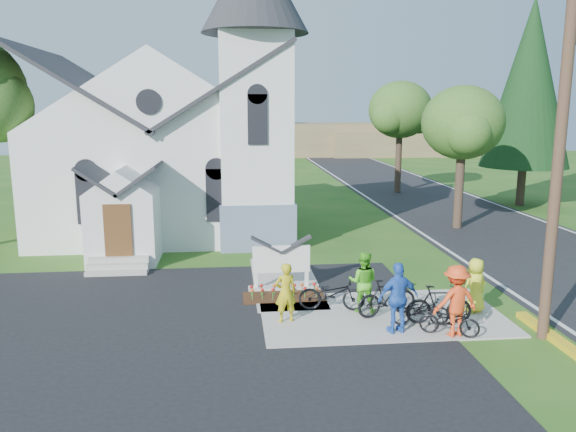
{
  "coord_description": "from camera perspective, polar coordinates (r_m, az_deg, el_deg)",
  "views": [
    {
      "loc": [
        -2.8,
        -14.67,
        5.98
      ],
      "look_at": [
        -0.79,
        5.0,
        2.14
      ],
      "focal_mm": 35.0,
      "sensor_mm": 36.0,
      "label": 1
    }
  ],
  "objects": [
    {
      "name": "church_sign",
      "position": [
        18.62,
        -0.69,
        -4.45
      ],
      "size": [
        2.2,
        0.4,
        1.7
      ],
      "color": "#9D978E",
      "rests_on": "ground"
    },
    {
      "name": "cyclist_4",
      "position": [
        17.43,
        18.49,
        -6.69
      ],
      "size": [
        0.91,
        0.73,
        1.62
      ],
      "primitive_type": "imported",
      "rotation": [
        0.0,
        0.0,
        3.45
      ],
      "color": "yellow",
      "rests_on": "sidewalk"
    },
    {
      "name": "tree_road_near",
      "position": [
        28.98,
        17.35,
        8.96
      ],
      "size": [
        4.0,
        4.0,
        7.05
      ],
      "color": "#33261C",
      "rests_on": "ground"
    },
    {
      "name": "parking_lot",
      "position": [
        14.63,
        -22.65,
        -14.01
      ],
      "size": [
        20.0,
        16.0,
        0.02
      ],
      "primitive_type": "cube",
      "color": "black",
      "rests_on": "ground"
    },
    {
      "name": "sidewalk",
      "position": [
        16.86,
        9.48,
        -9.87
      ],
      "size": [
        7.0,
        4.0,
        0.05
      ],
      "primitive_type": "cube",
      "color": "#9D978E",
      "rests_on": "ground"
    },
    {
      "name": "flower_bed",
      "position": [
        18.06,
        -0.42,
        -8.25
      ],
      "size": [
        2.6,
        1.1,
        0.07
      ],
      "primitive_type": "cube",
      "color": "#361F0E",
      "rests_on": "ground"
    },
    {
      "name": "cyclist_3",
      "position": [
        15.49,
        16.68,
        -8.23
      ],
      "size": [
        1.34,
        0.91,
        1.91
      ],
      "primitive_type": "imported",
      "rotation": [
        0.0,
        0.0,
        3.31
      ],
      "color": "#FD4A1C",
      "rests_on": "sidewalk"
    },
    {
      "name": "utility_pole",
      "position": [
        15.51,
        26.19,
        7.73
      ],
      "size": [
        3.45,
        0.28,
        10.0
      ],
      "color": "#462E23",
      "rests_on": "ground"
    },
    {
      "name": "distant_hills",
      "position": [
        71.37,
        -0.87,
        7.93
      ],
      "size": [
        61.0,
        10.0,
        5.6
      ],
      "color": "olive",
      "rests_on": "ground"
    },
    {
      "name": "bike_3",
      "position": [
        16.3,
        15.09,
        -8.68
      ],
      "size": [
        1.88,
        0.68,
        1.11
      ],
      "primitive_type": "imported",
      "rotation": [
        0.0,
        0.0,
        1.48
      ],
      "color": "black",
      "rests_on": "sidewalk"
    },
    {
      "name": "conifer",
      "position": [
        37.23,
        23.3,
        12.28
      ],
      "size": [
        5.2,
        5.2,
        12.4
      ],
      "color": "#33261C",
      "rests_on": "ground"
    },
    {
      "name": "ground",
      "position": [
        16.09,
        4.7,
        -10.88
      ],
      "size": [
        120.0,
        120.0,
        0.0
      ],
      "primitive_type": "plane",
      "color": "#255518",
      "rests_on": "ground"
    },
    {
      "name": "church",
      "position": [
        27.3,
        -11.6,
        9.22
      ],
      "size": [
        12.35,
        12.0,
        13.0
      ],
      "color": "white",
      "rests_on": "ground"
    },
    {
      "name": "cyclist_0",
      "position": [
        15.82,
        -0.25,
        -7.77
      ],
      "size": [
        0.69,
        0.53,
        1.69
      ],
      "primitive_type": "imported",
      "rotation": [
        0.0,
        0.0,
        3.36
      ],
      "color": "gold",
      "rests_on": "sidewalk"
    },
    {
      "name": "cyclist_1",
      "position": [
        16.7,
        7.63,
        -6.65
      ],
      "size": [
        1.05,
        0.92,
        1.8
      ],
      "primitive_type": "imported",
      "rotation": [
        0.0,
        0.0,
        2.82
      ],
      "color": "#4EBF23",
      "rests_on": "sidewalk"
    },
    {
      "name": "bike_4",
      "position": [
        16.11,
        13.29,
        -9.32
      ],
      "size": [
        1.66,
        0.74,
        0.84
      ],
      "primitive_type": "imported",
      "rotation": [
        0.0,
        0.0,
        1.46
      ],
      "color": "black",
      "rests_on": "sidewalk"
    },
    {
      "name": "cyclist_2",
      "position": [
        15.31,
        11.14,
        -8.16
      ],
      "size": [
        1.19,
        0.64,
        1.93
      ],
      "primitive_type": "imported",
      "rotation": [
        0.0,
        0.0,
        3.29
      ],
      "color": "blue",
      "rests_on": "sidewalk"
    },
    {
      "name": "bike_1",
      "position": [
        16.54,
        10.03,
        -8.15
      ],
      "size": [
        1.94,
        0.96,
        1.12
      ],
      "primitive_type": "imported",
      "rotation": [
        0.0,
        0.0,
        1.81
      ],
      "color": "black",
      "rests_on": "sidewalk"
    },
    {
      "name": "bike_2",
      "position": [
        15.62,
        16.08,
        -10.17
      ],
      "size": [
        1.64,
        1.14,
        0.82
      ],
      "primitive_type": "imported",
      "rotation": [
        0.0,
        0.0,
        1.15
      ],
      "color": "black",
      "rests_on": "sidewalk"
    },
    {
      "name": "tree_road_mid",
      "position": [
        40.43,
        11.34,
        10.49
      ],
      "size": [
        4.4,
        4.4,
        7.8
      ],
      "color": "#33261C",
      "rests_on": "ground"
    },
    {
      "name": "bike_0",
      "position": [
        16.81,
        4.47,
        -7.85
      ],
      "size": [
        2.04,
        0.97,
        1.03
      ],
      "primitive_type": "imported",
      "rotation": [
        0.0,
        0.0,
        1.42
      ],
      "color": "black",
      "rests_on": "sidewalk"
    },
    {
      "name": "road",
      "position": [
        32.86,
        17.21,
        0.02
      ],
      "size": [
        8.0,
        90.0,
        0.02
      ],
      "primitive_type": "cube",
      "color": "black",
      "rests_on": "ground"
    }
  ]
}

